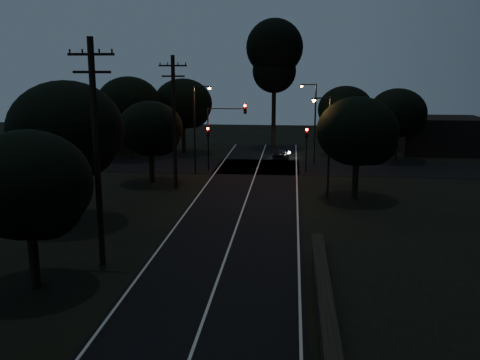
{
  "coord_description": "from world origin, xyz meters",
  "views": [
    {
      "loc": [
        3.3,
        -9.39,
        9.67
      ],
      "look_at": [
        0.0,
        24.0,
        2.5
      ],
      "focal_mm": 40.0,
      "sensor_mm": 36.0,
      "label": 1
    }
  ],
  "objects_px": {
    "signal_mast": "(226,124)",
    "car": "(281,155)",
    "signal_left": "(208,140)",
    "signal_right": "(306,142)",
    "tall_pine": "(274,55)",
    "streetlight_b": "(313,118)",
    "utility_pole_far": "(174,120)",
    "utility_pole_mid": "(96,150)",
    "streetlight_c": "(327,140)",
    "streetlight_a": "(197,123)"
  },
  "relations": [
    {
      "from": "signal_right",
      "to": "streetlight_a",
      "type": "distance_m",
      "value": 10.26
    },
    {
      "from": "signal_mast",
      "to": "streetlight_b",
      "type": "height_order",
      "value": "streetlight_b"
    },
    {
      "from": "signal_mast",
      "to": "streetlight_b",
      "type": "bearing_deg",
      "value": 25.99
    },
    {
      "from": "utility_pole_far",
      "to": "signal_left",
      "type": "relative_size",
      "value": 2.56
    },
    {
      "from": "streetlight_b",
      "to": "streetlight_a",
      "type": "bearing_deg",
      "value": -150.52
    },
    {
      "from": "signal_right",
      "to": "streetlight_b",
      "type": "relative_size",
      "value": 0.51
    },
    {
      "from": "utility_pole_far",
      "to": "signal_right",
      "type": "height_order",
      "value": "utility_pole_far"
    },
    {
      "from": "tall_pine",
      "to": "utility_pole_mid",
      "type": "bearing_deg",
      "value": -99.93
    },
    {
      "from": "streetlight_b",
      "to": "car",
      "type": "height_order",
      "value": "streetlight_b"
    },
    {
      "from": "utility_pole_far",
      "to": "streetlight_b",
      "type": "distance_m",
      "value": 16.51
    },
    {
      "from": "tall_pine",
      "to": "signal_right",
      "type": "bearing_deg",
      "value": -76.51
    },
    {
      "from": "utility_pole_mid",
      "to": "tall_pine",
      "type": "bearing_deg",
      "value": 80.07
    },
    {
      "from": "signal_left",
      "to": "signal_right",
      "type": "xyz_separation_m",
      "value": [
        9.2,
        0.0,
        0.0
      ]
    },
    {
      "from": "signal_mast",
      "to": "streetlight_a",
      "type": "distance_m",
      "value": 3.13
    },
    {
      "from": "streetlight_b",
      "to": "streetlight_c",
      "type": "distance_m",
      "value": 14.01
    },
    {
      "from": "streetlight_c",
      "to": "car",
      "type": "relative_size",
      "value": 2.27
    },
    {
      "from": "streetlight_c",
      "to": "utility_pole_far",
      "type": "bearing_deg",
      "value": 170.4
    },
    {
      "from": "signal_mast",
      "to": "streetlight_a",
      "type": "bearing_deg",
      "value": -140.23
    },
    {
      "from": "signal_mast",
      "to": "streetlight_a",
      "type": "relative_size",
      "value": 0.78
    },
    {
      "from": "signal_right",
      "to": "signal_mast",
      "type": "relative_size",
      "value": 0.66
    },
    {
      "from": "streetlight_b",
      "to": "car",
      "type": "distance_m",
      "value": 5.54
    },
    {
      "from": "tall_pine",
      "to": "signal_left",
      "type": "relative_size",
      "value": 3.69
    },
    {
      "from": "streetlight_a",
      "to": "streetlight_c",
      "type": "bearing_deg",
      "value": -35.69
    },
    {
      "from": "tall_pine",
      "to": "streetlight_c",
      "type": "bearing_deg",
      "value": -79.07
    },
    {
      "from": "signal_right",
      "to": "signal_mast",
      "type": "distance_m",
      "value": 7.66
    },
    {
      "from": "utility_pole_mid",
      "to": "tall_pine",
      "type": "distance_m",
      "value": 40.94
    },
    {
      "from": "streetlight_b",
      "to": "streetlight_c",
      "type": "height_order",
      "value": "streetlight_b"
    },
    {
      "from": "signal_mast",
      "to": "car",
      "type": "relative_size",
      "value": 1.89
    },
    {
      "from": "streetlight_a",
      "to": "streetlight_b",
      "type": "height_order",
      "value": "same"
    },
    {
      "from": "signal_mast",
      "to": "streetlight_c",
      "type": "height_order",
      "value": "streetlight_c"
    },
    {
      "from": "utility_pole_far",
      "to": "streetlight_a",
      "type": "relative_size",
      "value": 1.31
    },
    {
      "from": "streetlight_c",
      "to": "car",
      "type": "distance_m",
      "value": 16.85
    },
    {
      "from": "signal_right",
      "to": "streetlight_c",
      "type": "xyz_separation_m",
      "value": [
        1.23,
        -9.99,
        1.51
      ]
    },
    {
      "from": "signal_mast",
      "to": "streetlight_b",
      "type": "distance_m",
      "value": 9.15
    },
    {
      "from": "streetlight_b",
      "to": "utility_pole_far",
      "type": "bearing_deg",
      "value": -133.3
    },
    {
      "from": "signal_left",
      "to": "car",
      "type": "bearing_deg",
      "value": 41.76
    },
    {
      "from": "tall_pine",
      "to": "signal_left",
      "type": "distance_m",
      "value": 17.95
    },
    {
      "from": "streetlight_a",
      "to": "streetlight_c",
      "type": "relative_size",
      "value": 1.07
    },
    {
      "from": "utility_pole_mid",
      "to": "streetlight_c",
      "type": "height_order",
      "value": "utility_pole_mid"
    },
    {
      "from": "signal_left",
      "to": "car",
      "type": "xyz_separation_m",
      "value": [
        6.73,
        6.01,
        -2.27
      ]
    },
    {
      "from": "utility_pole_far",
      "to": "signal_left",
      "type": "height_order",
      "value": "utility_pole_far"
    },
    {
      "from": "tall_pine",
      "to": "streetlight_b",
      "type": "relative_size",
      "value": 1.89
    },
    {
      "from": "streetlight_b",
      "to": "car",
      "type": "xyz_separation_m",
      "value": [
        -3.17,
        2.0,
        -4.07
      ]
    },
    {
      "from": "tall_pine",
      "to": "streetlight_a",
      "type": "distance_m",
      "value": 19.19
    },
    {
      "from": "streetlight_c",
      "to": "car",
      "type": "height_order",
      "value": "streetlight_c"
    },
    {
      "from": "streetlight_b",
      "to": "car",
      "type": "relative_size",
      "value": 2.42
    },
    {
      "from": "signal_mast",
      "to": "car",
      "type": "xyz_separation_m",
      "value": [
        5.05,
        6.01,
        -3.78
      ]
    },
    {
      "from": "car",
      "to": "streetlight_b",
      "type": "bearing_deg",
      "value": 157.93
    },
    {
      "from": "utility_pole_mid",
      "to": "signal_left",
      "type": "relative_size",
      "value": 2.68
    },
    {
      "from": "tall_pine",
      "to": "car",
      "type": "relative_size",
      "value": 4.59
    }
  ]
}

